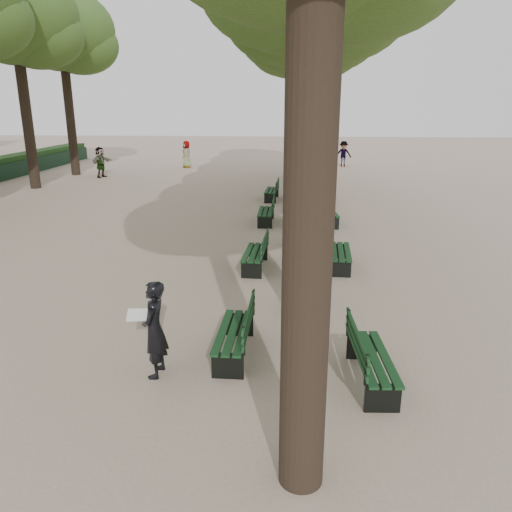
{
  "coord_description": "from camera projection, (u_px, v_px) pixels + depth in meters",
  "views": [
    {
      "loc": [
        1.34,
        -6.88,
        4.26
      ],
      "look_at": [
        0.6,
        3.0,
        1.2
      ],
      "focal_mm": 35.0,
      "sensor_mm": 36.0,
      "label": 1
    }
  ],
  "objects": [
    {
      "name": "bench_right_2",
      "position": [
        328.0,
        217.0,
        18.1
      ],
      "size": [
        0.75,
        1.85,
        0.92
      ],
      "color": "black",
      "rests_on": "ground"
    },
    {
      "name": "pedestrian_d",
      "position": [
        187.0,
        154.0,
        33.76
      ],
      "size": [
        0.81,
        0.91,
        1.78
      ],
      "primitive_type": "imported",
      "rotation": [
        0.0,
        0.0,
        5.37
      ],
      "color": "#262628",
      "rests_on": "ground"
    },
    {
      "name": "tree_far_4",
      "position": [
        14.0,
        16.0,
        23.51
      ],
      "size": [
        6.0,
        6.0,
        10.45
      ],
      "color": "#33261C",
      "rests_on": "ground"
    },
    {
      "name": "tree_central_3",
      "position": [
        302.0,
        4.0,
        17.93
      ],
      "size": [
        6.0,
        6.0,
        9.95
      ],
      "color": "#33261C",
      "rests_on": "ground"
    },
    {
      "name": "tree_central_5",
      "position": [
        299.0,
        38.0,
        27.46
      ],
      "size": [
        6.0,
        6.0,
        9.95
      ],
      "color": "#33261C",
      "rests_on": "ground"
    },
    {
      "name": "bench_left_2",
      "position": [
        266.0,
        216.0,
        18.25
      ],
      "size": [
        0.58,
        1.8,
        0.92
      ],
      "color": "black",
      "rests_on": "ground"
    },
    {
      "name": "man_with_map",
      "position": [
        154.0,
        329.0,
        7.92
      ],
      "size": [
        0.61,
        0.66,
        1.61
      ],
      "color": "black",
      "rests_on": "ground"
    },
    {
      "name": "tree_far_5",
      "position": [
        61.0,
        31.0,
        28.27
      ],
      "size": [
        6.0,
        6.0,
        10.45
      ],
      "color": "#33261C",
      "rests_on": "ground"
    },
    {
      "name": "pedestrian_e",
      "position": [
        101.0,
        162.0,
        29.32
      ],
      "size": [
        0.84,
        1.68,
        1.78
      ],
      "primitive_type": "imported",
      "rotation": [
        0.0,
        0.0,
        1.26
      ],
      "color": "#262628",
      "rests_on": "ground"
    },
    {
      "name": "bench_right_1",
      "position": [
        340.0,
        258.0,
        13.35
      ],
      "size": [
        0.66,
        1.83,
        0.92
      ],
      "color": "black",
      "rests_on": "ground"
    },
    {
      "name": "bench_left_3",
      "position": [
        271.0,
        194.0,
        22.64
      ],
      "size": [
        0.64,
        1.82,
        0.92
      ],
      "color": "black",
      "rests_on": "ground"
    },
    {
      "name": "pedestrian_b",
      "position": [
        343.0,
        154.0,
        34.32
      ],
      "size": [
        1.12,
        0.37,
        1.72
      ],
      "primitive_type": "imported",
      "rotation": [
        0.0,
        0.0,
        6.26
      ],
      "color": "#262628",
      "rests_on": "ground"
    },
    {
      "name": "bench_left_0",
      "position": [
        234.0,
        341.0,
        8.7
      ],
      "size": [
        0.6,
        1.81,
        0.92
      ],
      "color": "black",
      "rests_on": "ground"
    },
    {
      "name": "bench_left_1",
      "position": [
        255.0,
        259.0,
        13.26
      ],
      "size": [
        0.64,
        1.82,
        0.92
      ],
      "color": "black",
      "rests_on": "ground"
    },
    {
      "name": "ground",
      "position": [
        204.0,
        383.0,
        7.9
      ],
      "size": [
        120.0,
        120.0,
        0.0
      ],
      "primitive_type": "plane",
      "color": "tan",
      "rests_on": "ground"
    },
    {
      "name": "bench_right_0",
      "position": [
        372.0,
        367.0,
        7.83
      ],
      "size": [
        0.68,
        1.83,
        0.92
      ],
      "color": "black",
      "rests_on": "ground"
    },
    {
      "name": "bench_right_3",
      "position": [
        322.0,
        194.0,
        22.61
      ],
      "size": [
        0.8,
        1.86,
        0.92
      ],
      "color": "black",
      "rests_on": "ground"
    },
    {
      "name": "tree_central_4",
      "position": [
        300.0,
        24.0,
        22.69
      ],
      "size": [
        6.0,
        6.0,
        9.95
      ],
      "color": "#33261C",
      "rests_on": "ground"
    }
  ]
}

